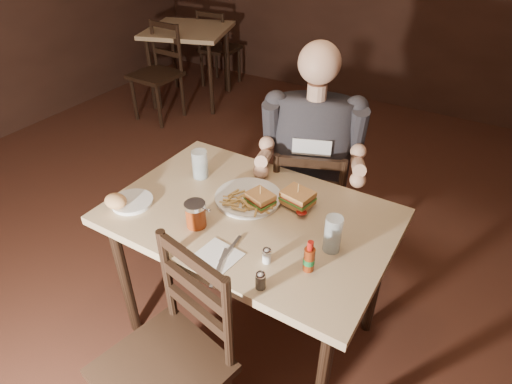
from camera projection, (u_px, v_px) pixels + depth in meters
The scene contains 24 objects.
room_shell at pixel (178, 78), 1.39m from camera, with size 7.00×7.00×7.00m.
main_table at pixel (250, 228), 1.88m from camera, with size 1.21×0.82×0.77m.
bg_table at pixel (188, 37), 4.40m from camera, with size 1.01×1.01×0.77m.
chair_far at pixel (307, 208), 2.43m from camera, with size 0.40×0.44×0.86m, color black, non-canonical shape.
chair_near at pixel (162, 370), 1.58m from camera, with size 0.42×0.46×0.91m, color black, non-canonical shape.
bg_chair_far at pixel (220, 48), 4.94m from camera, with size 0.40×0.43×0.86m, color black, non-canonical shape.
bg_chair_near at pixel (155, 75), 4.15m from camera, with size 0.42×0.46×0.90m, color black, non-canonical shape.
diner at pixel (313, 137), 2.12m from camera, with size 0.53×0.42×0.92m, color #2B2A2E, non-canonical shape.
dinner_plate at pixel (248, 198), 1.91m from camera, with size 0.29×0.29×0.02m, color white.
sandwich_left at pixel (260, 196), 1.82m from camera, with size 0.11×0.09×0.10m, color tan, non-canonical shape.
sandwich_right at pixel (298, 193), 1.83m from camera, with size 0.13×0.10×0.11m, color tan, non-canonical shape.
fries_pile at pixel (246, 203), 1.83m from camera, with size 0.26×0.18×0.04m, color gold, non-canonical shape.
ketchup_dollop at pixel (302, 212), 1.80m from camera, with size 0.05×0.05×0.01m, color maroon.
glass_left at pixel (200, 164), 2.03m from camera, with size 0.07×0.07×0.14m, color silver.
glass_right at pixel (333, 234), 1.60m from camera, with size 0.07×0.07×0.15m, color silver.
hot_sauce at pixel (309, 256), 1.52m from camera, with size 0.04×0.04×0.13m, color maroon, non-canonical shape.
salt_shaker at pixel (267, 256), 1.57m from camera, with size 0.03×0.03×0.06m, color white, non-canonical shape.
pepper_shaker at pixel (260, 280), 1.47m from camera, with size 0.04×0.04×0.07m, color #38332D, non-canonical shape.
syrup_dispenser at pixel (196, 214), 1.73m from camera, with size 0.09×0.09×0.11m, color maroon, non-canonical shape.
napkin at pixel (217, 256), 1.61m from camera, with size 0.16×0.15×0.00m, color white.
knife at pixel (219, 267), 1.56m from camera, with size 0.01×0.20×0.00m, color silver.
fork at pixel (230, 248), 1.64m from camera, with size 0.01×0.16×0.01m, color silver.
side_plate at pixel (132, 203), 1.88m from camera, with size 0.18×0.18×0.01m, color white.
bread_roll at pixel (116, 201), 1.83m from camera, with size 0.10×0.08×0.06m, color tan.
Camera 1 is at (0.91, -1.04, 1.89)m, focal length 30.00 mm.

